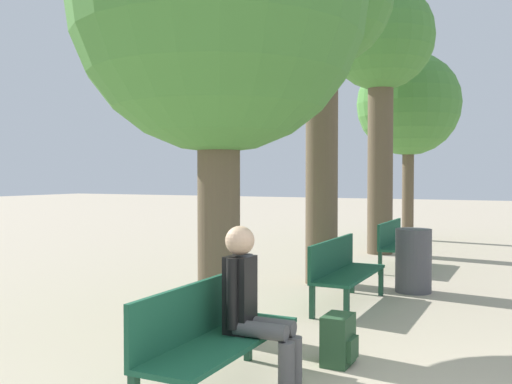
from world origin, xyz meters
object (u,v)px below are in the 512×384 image
bench_row_2 (397,241)px  tree_row_3 (409,105)px  tree_row_2 (381,48)px  backpack (339,340)px  tree_row_1 (322,9)px  bench_row_1 (342,268)px  tree_row_0 (218,8)px  person_seated (253,303)px  trash_bin (413,260)px  bench_row_0 (213,330)px

bench_row_2 → tree_row_3: bearing=98.8°
tree_row_2 → backpack: tree_row_2 is taller
tree_row_1 → bench_row_1: bearing=-60.6°
tree_row_2 → tree_row_3: 3.26m
tree_row_0 → person_seated: 3.20m
bench_row_1 → tree_row_1: bearing=119.4°
person_seated → tree_row_2: bearing=96.8°
tree_row_2 → person_seated: 9.26m
tree_row_3 → bench_row_1: bearing=-84.8°
tree_row_1 → person_seated: tree_row_1 is taller
tree_row_2 → person_seated: (1.01, -8.38, -3.81)m
tree_row_0 → tree_row_1: bearing=90.0°
trash_bin → person_seated: bearing=-95.7°
bench_row_1 → backpack: (0.68, -2.29, -0.28)m
tree_row_1 → trash_bin: size_ratio=6.08×
bench_row_1 → bench_row_2: same height
bench_row_2 → backpack: (0.68, -5.68, -0.28)m
backpack → trash_bin: size_ratio=0.48×
bench_row_2 → trash_bin: (0.68, -2.10, -0.03)m
bench_row_0 → person_seated: bearing=42.5°
bench_row_1 → tree_row_2: bearing=98.3°
bench_row_0 → person_seated: (0.24, 0.22, 0.19)m
bench_row_1 → person_seated: (0.24, -3.16, 0.19)m
bench_row_1 → tree_row_2: size_ratio=0.30×
tree_row_3 → backpack: tree_row_3 is taller
bench_row_1 → bench_row_2: (0.00, 3.38, 0.00)m
bench_row_2 → backpack: bench_row_2 is taller
person_seated → backpack: bearing=63.4°
bench_row_1 → tree_row_0: (-0.76, -1.94, 2.97)m
tree_row_2 → backpack: size_ratio=13.11×
tree_row_1 → trash_bin: tree_row_1 is taller
tree_row_2 → person_seated: bearing=-83.2°
tree_row_3 → backpack: (1.44, -10.64, -3.39)m
tree_row_0 → tree_row_3: size_ratio=1.01×
tree_row_0 → tree_row_3: bearing=90.0°
tree_row_1 → backpack: tree_row_1 is taller
backpack → trash_bin: (0.00, 3.58, 0.24)m
tree_row_3 → person_seated: (1.01, -11.51, -2.92)m
tree_row_2 → bench_row_1: bearing=-81.7°
backpack → person_seated: bearing=-116.6°
tree_row_3 → person_seated: 11.92m
backpack → tree_row_1: bearing=111.6°
bench_row_2 → tree_row_0: size_ratio=0.35×
tree_row_2 → tree_row_1: bearing=-90.0°
bench_row_1 → person_seated: size_ratio=1.36×
tree_row_0 → tree_row_1: (0.00, 3.29, 0.86)m
tree_row_0 → tree_row_2: 7.23m
tree_row_0 → tree_row_3: tree_row_0 is taller
bench_row_2 → bench_row_0: bearing=-90.0°
bench_row_2 → tree_row_3: tree_row_3 is taller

